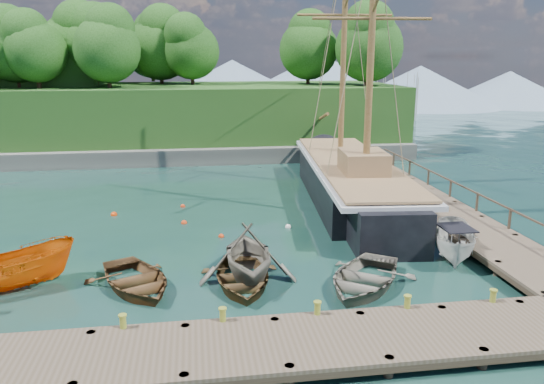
{
  "coord_description": "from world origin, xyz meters",
  "views": [
    {
      "loc": [
        -1.68,
        -20.07,
        8.56
      ],
      "look_at": [
        2.07,
        5.21,
        2.0
      ],
      "focal_mm": 35.0,
      "sensor_mm": 36.0,
      "label": 1
    }
  ],
  "objects": [
    {
      "name": "bollard_1",
      "position": [
        -1.0,
        -5.1,
        0.0
      ],
      "size": [
        0.26,
        0.26,
        0.45
      ],
      "primitive_type": "cylinder",
      "color": "olive",
      "rests_on": "ground"
    },
    {
      "name": "cabin_boat_white",
      "position": [
        9.35,
        0.17,
        0.0
      ],
      "size": [
        3.24,
        4.62,
        1.67
      ],
      "primitive_type": "imported",
      "rotation": [
        0.0,
        0.0,
        -0.42
      ],
      "color": "beige",
      "rests_on": "ground"
    },
    {
      "name": "mooring_buoy_3",
      "position": [
        2.96,
        5.5,
        0.0
      ],
      "size": [
        0.32,
        0.32,
        0.32
      ],
      "primitive_type": "sphere",
      "color": "white",
      "rests_on": "ground"
    },
    {
      "name": "bollard_0",
      "position": [
        -4.0,
        -5.1,
        0.0
      ],
      "size": [
        0.26,
        0.26,
        0.45
      ],
      "primitive_type": "cylinder",
      "color": "olive",
      "rests_on": "ground"
    },
    {
      "name": "ground",
      "position": [
        0.0,
        0.0,
        0.0
      ],
      "size": [
        160.0,
        160.0,
        0.0
      ],
      "primitive_type": "plane",
      "color": "#13322B",
      "rests_on": "ground"
    },
    {
      "name": "mooring_buoy_1",
      "position": [
        -2.36,
        7.0,
        0.0
      ],
      "size": [
        0.32,
        0.32,
        0.32
      ],
      "primitive_type": "sphere",
      "color": "red",
      "rests_on": "ground"
    },
    {
      "name": "bollard_4",
      "position": [
        8.0,
        -5.1,
        0.0
      ],
      "size": [
        0.26,
        0.26,
        0.45
      ],
      "primitive_type": "cylinder",
      "color": "olive",
      "rests_on": "ground"
    },
    {
      "name": "mooring_buoy_0",
      "position": [
        -8.45,
        4.81,
        0.0
      ],
      "size": [
        0.31,
        0.31,
        0.31
      ],
      "primitive_type": "sphere",
      "color": "silver",
      "rests_on": "ground"
    },
    {
      "name": "rowboat_1",
      "position": [
        0.23,
        -0.63,
        0.0
      ],
      "size": [
        3.91,
        4.52,
        2.36
      ],
      "primitive_type": "imported",
      "rotation": [
        0.0,
        0.0,
        -0.01
      ],
      "color": "#6E695A",
      "rests_on": "ground"
    },
    {
      "name": "bollard_3",
      "position": [
        5.0,
        -5.1,
        0.0
      ],
      "size": [
        0.26,
        0.26,
        0.45
      ],
      "primitive_type": "cylinder",
      "color": "olive",
      "rests_on": "ground"
    },
    {
      "name": "dock_near",
      "position": [
        2.0,
        -6.5,
        0.43
      ],
      "size": [
        20.0,
        3.2,
        1.1
      ],
      "color": "brown",
      "rests_on": "ground"
    },
    {
      "name": "motorboat_orange",
      "position": [
        -8.65,
        -0.29,
        0.0
      ],
      "size": [
        4.97,
        3.48,
        1.8
      ],
      "primitive_type": "imported",
      "rotation": [
        0.0,
        0.0,
        1.99
      ],
      "color": "#CB5406",
      "rests_on": "ground"
    },
    {
      "name": "mooring_buoy_2",
      "position": [
        -0.54,
        4.54,
        0.0
      ],
      "size": [
        0.28,
        0.28,
        0.28
      ],
      "primitive_type": "sphere",
      "color": "red",
      "rests_on": "ground"
    },
    {
      "name": "rowboat_3",
      "position": [
        4.51,
        -2.07,
        0.0
      ],
      "size": [
        5.55,
        5.87,
        0.99
      ],
      "primitive_type": "imported",
      "rotation": [
        0.0,
        0.0,
        -0.62
      ],
      "color": "#6D675A",
      "rests_on": "ground"
    },
    {
      "name": "headland",
      "position": [
        -12.88,
        31.36,
        5.54
      ],
      "size": [
        51.0,
        19.31,
        12.9
      ],
      "color": "#474744",
      "rests_on": "ground"
    },
    {
      "name": "bollard_2",
      "position": [
        2.0,
        -5.1,
        0.0
      ],
      "size": [
        0.26,
        0.26,
        0.45
      ],
      "primitive_type": "cylinder",
      "color": "olive",
      "rests_on": "ground"
    },
    {
      "name": "mooring_buoy_4",
      "position": [
        -6.24,
        9.06,
        0.0
      ],
      "size": [
        0.36,
        0.36,
        0.36
      ],
      "primitive_type": "sphere",
      "color": "#E33C08",
      "rests_on": "ground"
    },
    {
      "name": "dock_east",
      "position": [
        11.5,
        7.0,
        0.43
      ],
      "size": [
        3.2,
        24.0,
        1.1
      ],
      "color": "brown",
      "rests_on": "ground"
    },
    {
      "name": "distant_ridge",
      "position": [
        4.3,
        70.0,
        4.35
      ],
      "size": [
        117.0,
        40.0,
        10.0
      ],
      "color": "#728CA5",
      "rests_on": "ground"
    },
    {
      "name": "rowboat_2",
      "position": [
        -0.06,
        -1.25,
        0.0
      ],
      "size": [
        3.17,
        4.4,
        0.9
      ],
      "primitive_type": "imported",
      "rotation": [
        0.0,
        0.0,
        -0.01
      ],
      "color": "brown",
      "rests_on": "ground"
    },
    {
      "name": "schooner",
      "position": [
        7.6,
        10.01,
        1.05
      ],
      "size": [
        6.34,
        26.16,
        18.92
      ],
      "rotation": [
        0.0,
        0.0,
        -0.09
      ],
      "color": "black",
      "rests_on": "ground"
    },
    {
      "name": "mooring_buoy_5",
      "position": [
        -2.48,
        10.23,
        0.0
      ],
      "size": [
        0.29,
        0.29,
        0.29
      ],
      "primitive_type": "sphere",
      "color": "red",
      "rests_on": "ground"
    },
    {
      "name": "rowboat_0",
      "position": [
        -4.06,
        -0.94,
        0.0
      ],
      "size": [
        4.77,
        5.39,
        0.93
      ],
      "primitive_type": "imported",
      "rotation": [
        0.0,
        0.0,
        0.43
      ],
      "color": "#52361C",
      "rests_on": "ground"
    }
  ]
}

